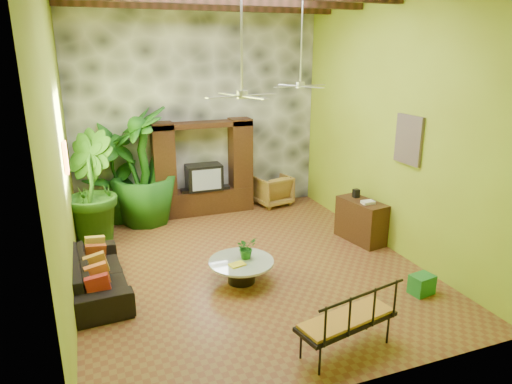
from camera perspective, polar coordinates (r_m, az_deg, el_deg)
name	(u,v)px	position (r m, az deg, el deg)	size (l,w,h in m)	color
ground	(247,265)	(8.71, -1.16, -9.10)	(7.00, 7.00, 0.00)	brown
back_wall	(198,110)	(11.25, -7.28, 10.14)	(6.00, 0.02, 5.00)	#91A124
left_wall	(58,146)	(7.51, -23.52, 5.34)	(0.02, 7.00, 5.00)	#91A124
right_wall	(391,124)	(9.34, 16.55, 8.14)	(0.02, 7.00, 5.00)	#91A124
stone_accent_wall	(198,110)	(11.20, -7.20, 10.11)	(5.98, 0.10, 4.98)	#35373C
entertainment_center	(204,175)	(11.20, -6.54, 2.12)	(2.40, 0.55, 2.30)	black
ceiling_fan_front	(242,81)	(7.38, -1.76, 13.64)	(1.28, 1.28, 1.86)	silver
ceiling_fan_back	(301,75)	(9.54, 5.60, 14.38)	(1.28, 1.28, 1.86)	silver
wall_art_mask	(66,157)	(8.56, -22.71, 4.00)	(0.06, 0.32, 0.55)	#BC8E16
wall_art_painting	(409,140)	(8.88, 18.54, 6.21)	(0.06, 0.70, 0.90)	navy
sofa	(97,274)	(8.13, -19.21, -9.63)	(2.19, 0.86, 0.64)	black
wicker_armchair	(272,190)	(11.90, 2.04, 0.25)	(0.84, 0.86, 0.78)	brown
tall_plant_a	(114,173)	(10.86, -17.32, 2.26)	(1.27, 0.86, 2.41)	#1D5E18
tall_plant_b	(89,188)	(9.96, -20.17, 0.45)	(1.29, 1.04, 2.34)	#265917
tall_plant_c	(143,166)	(10.71, -13.97, 3.13)	(1.51, 1.51, 2.70)	#1B5516
coffee_table	(241,268)	(8.02, -1.85, -9.50)	(1.13, 1.13, 0.40)	black
centerpiece_plant	(246,248)	(7.98, -1.23, -6.96)	(0.35, 0.30, 0.38)	#1E651A
yellow_tray	(237,265)	(7.79, -2.35, -9.05)	(0.26, 0.18, 0.03)	yellow
iron_bench	(350,318)	(6.26, 11.67, -15.19)	(1.49, 0.80, 0.57)	black
side_console	(361,221)	(9.87, 12.98, -3.52)	(0.50, 1.10, 0.88)	#381912
green_bin	(422,284)	(8.18, 20.01, -10.80)	(0.38, 0.28, 0.33)	#1E723A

